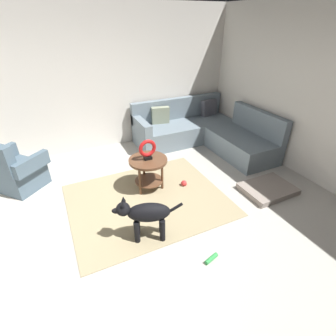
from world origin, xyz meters
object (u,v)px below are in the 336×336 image
(armchair, at_px, (16,171))
(torus_sculpture, at_px, (148,149))
(dog_toy_rope, at_px, (211,259))
(dog, at_px, (145,214))
(sectional_couch, at_px, (204,132))
(side_table, at_px, (148,166))
(dog_toy_ball, at_px, (184,183))
(dog_bed_mat, at_px, (268,189))

(armchair, bearing_deg, torus_sculpture, 22.80)
(torus_sculpture, distance_m, dog_toy_rope, 1.79)
(torus_sculpture, bearing_deg, dog, -113.73)
(armchair, xyz_separation_m, dog, (1.45, -1.89, 0.05))
(sectional_couch, distance_m, dog, 2.94)
(side_table, xyz_separation_m, torus_sculpture, (-0.00, -0.00, 0.29))
(torus_sculpture, height_order, dog_toy_ball, torus_sculpture)
(dog_bed_mat, bearing_deg, armchair, 153.15)
(sectional_couch, height_order, torus_sculpture, sectional_couch)
(torus_sculpture, bearing_deg, dog_toy_rope, -86.34)
(side_table, distance_m, dog_toy_ball, 0.68)
(armchair, bearing_deg, dog_toy_rope, -3.64)
(side_table, height_order, dog_toy_rope, side_table)
(dog_toy_ball, bearing_deg, dog_bed_mat, -32.14)
(dog, bearing_deg, dog_toy_ball, -30.10)
(sectional_couch, bearing_deg, armchair, -177.89)
(sectional_couch, xyz_separation_m, side_table, (-1.69, -1.03, 0.13))
(sectional_couch, xyz_separation_m, torus_sculpture, (-1.69, -1.03, 0.42))
(torus_sculpture, distance_m, dog, 1.13)
(dog_toy_ball, bearing_deg, dog_toy_rope, -106.72)
(side_table, relative_size, dog_toy_ball, 6.09)
(sectional_couch, relative_size, dog, 2.77)
(armchair, height_order, dog_toy_ball, armchair)
(dog_bed_mat, distance_m, dog, 2.15)
(dog_bed_mat, relative_size, dog_toy_rope, 4.28)
(sectional_couch, height_order, armchair, same)
(armchair, distance_m, dog_toy_rope, 3.25)
(side_table, bearing_deg, sectional_couch, 31.45)
(torus_sculpture, xyz_separation_m, dog_toy_rope, (0.11, -1.65, -0.69))
(sectional_couch, height_order, side_table, sectional_couch)
(sectional_couch, relative_size, armchair, 2.26)
(armchair, relative_size, dog, 1.23)
(torus_sculpture, relative_size, dog_bed_mat, 0.41)
(dog_bed_mat, bearing_deg, side_table, 151.72)
(armchair, xyz_separation_m, side_table, (1.89, -0.90, 0.09))
(armchair, height_order, side_table, armchair)
(torus_sculpture, bearing_deg, dog_bed_mat, -28.28)
(side_table, xyz_separation_m, dog, (-0.44, -0.99, -0.04))
(sectional_couch, height_order, dog_toy_ball, sectional_couch)
(sectional_couch, relative_size, dog_toy_ball, 22.83)
(side_table, relative_size, dog_toy_rope, 3.21)
(sectional_couch, xyz_separation_m, dog_toy_ball, (-1.15, -1.22, -0.24))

